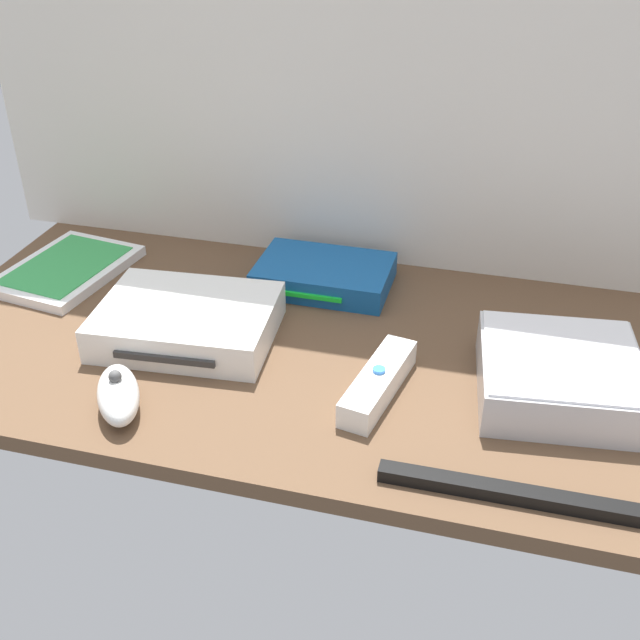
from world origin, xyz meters
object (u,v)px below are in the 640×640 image
at_px(game_case, 67,269).
at_px(network_router, 324,275).
at_px(remote_wand, 378,382).
at_px(game_console, 187,321).
at_px(sensor_bar, 506,492).
at_px(mini_computer, 559,375).
at_px(remote_nunchuk, 118,394).

relative_size(game_case, network_router, 1.15).
bearing_deg(remote_wand, game_console, 178.39).
xyz_separation_m(game_case, sensor_bar, (0.62, -0.29, -0.00)).
distance_m(network_router, sensor_bar, 0.44).
relative_size(mini_computer, remote_nunchuk, 1.73).
distance_m(game_console, network_router, 0.21).
height_order(game_case, remote_wand, remote_wand).
distance_m(game_console, sensor_bar, 0.43).
height_order(network_router, remote_wand, same).
bearing_deg(sensor_bar, game_case, 154.86).
bearing_deg(game_console, game_case, 150.80).
relative_size(game_case, remote_wand, 1.36).
relative_size(remote_wand, sensor_bar, 0.63).
height_order(network_router, sensor_bar, network_router).
height_order(game_case, remote_nunchuk, remote_nunchuk).
relative_size(network_router, remote_nunchuk, 1.67).
height_order(game_console, remote_wand, game_console).
relative_size(remote_nunchuk, sensor_bar, 0.45).
distance_m(mini_computer, sensor_bar, 0.18).
xyz_separation_m(game_case, remote_wand, (0.48, -0.16, 0.01)).
relative_size(game_case, remote_nunchuk, 1.91).
relative_size(mini_computer, network_router, 1.04).
bearing_deg(game_console, network_router, 47.70).
distance_m(network_router, remote_wand, 0.25).
bearing_deg(sensor_bar, remote_wand, 138.52).
bearing_deg(sensor_bar, network_router, 126.85).
bearing_deg(mini_computer, sensor_bar, -104.22).
height_order(game_console, mini_computer, mini_computer).
height_order(mini_computer, network_router, mini_computer).
height_order(remote_wand, sensor_bar, remote_wand).
relative_size(game_console, remote_wand, 1.46).
bearing_deg(mini_computer, game_case, 170.51).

